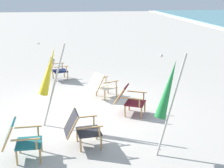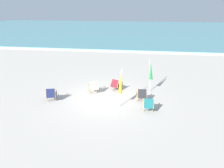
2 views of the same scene
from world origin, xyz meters
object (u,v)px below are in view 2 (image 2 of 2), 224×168
(beach_chair_back_left, at_px, (116,84))
(beach_chair_back_right, at_px, (142,94))
(beach_chair_far_center, at_px, (51,94))
(beach_chair_front_left, at_px, (148,104))
(umbrella_furled_yellow, at_px, (121,83))
(umbrella_furled_green, at_px, (151,71))
(beach_chair_mid_center, at_px, (94,87))

(beach_chair_back_left, bearing_deg, beach_chair_back_right, -39.02)
(beach_chair_far_center, distance_m, beach_chair_front_left, 5.59)
(beach_chair_far_center, relative_size, beach_chair_front_left, 1.03)
(beach_chair_back_right, bearing_deg, beach_chair_back_left, 140.98)
(beach_chair_far_center, height_order, umbrella_furled_yellow, umbrella_furled_yellow)
(beach_chair_front_left, distance_m, beach_chair_back_left, 3.21)
(beach_chair_back_left, xyz_separation_m, umbrella_furled_green, (2.17, 0.33, 0.93))
(beach_chair_far_center, height_order, beach_chair_mid_center, beach_chair_far_center)
(beach_chair_far_center, distance_m, umbrella_furled_yellow, 4.15)
(beach_chair_back_left, xyz_separation_m, umbrella_furled_yellow, (0.47, -1.99, 0.92))
(beach_chair_back_right, xyz_separation_m, umbrella_furled_green, (0.53, 1.66, 0.92))
(beach_chair_far_center, relative_size, beach_chair_mid_center, 0.87)
(beach_chair_back_left, bearing_deg, beach_chair_front_left, -51.60)
(beach_chair_far_center, height_order, beach_chair_front_left, beach_chair_far_center)
(beach_chair_back_right, xyz_separation_m, umbrella_furled_yellow, (-1.17, -0.66, 0.92))
(beach_chair_mid_center, relative_size, umbrella_furled_yellow, 0.46)
(beach_chair_back_right, distance_m, beach_chair_front_left, 1.23)
(beach_chair_mid_center, bearing_deg, umbrella_furled_green, 14.27)
(umbrella_furled_yellow, bearing_deg, beach_chair_mid_center, 142.75)
(beach_chair_mid_center, bearing_deg, umbrella_furled_yellow, -37.25)
(beach_chair_back_right, bearing_deg, beach_chair_front_left, -73.52)
(umbrella_furled_green, bearing_deg, beach_chair_mid_center, -165.73)
(beach_chair_back_right, bearing_deg, beach_chair_mid_center, 166.00)
(beach_chair_back_right, bearing_deg, beach_chair_far_center, -172.39)
(umbrella_furled_green, bearing_deg, beach_chair_back_left, -171.35)
(beach_chair_far_center, bearing_deg, beach_chair_back_right, 7.61)
(beach_chair_mid_center, height_order, umbrella_furled_green, umbrella_furled_green)
(beach_chair_mid_center, distance_m, umbrella_furled_yellow, 2.51)
(beach_chair_front_left, bearing_deg, beach_chair_back_left, 128.40)
(umbrella_furled_yellow, bearing_deg, beach_chair_front_left, -18.98)
(beach_chair_back_right, relative_size, beach_chair_mid_center, 0.86)
(beach_chair_far_center, height_order, umbrella_furled_green, umbrella_furled_green)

